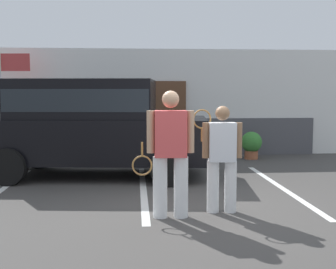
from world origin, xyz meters
TOP-DOWN VIEW (x-y plane):
  - ground_plane at (0.00, 0.00)m, footprint 40.00×40.00m
  - parking_stripe_1 at (-0.81, 1.50)m, footprint 0.12×4.40m
  - parking_stripe_2 at (1.79, 1.50)m, footprint 0.12×4.40m
  - house_frontage at (0.00, 6.03)m, footprint 9.95×0.40m
  - parked_suv at (-1.86, 2.91)m, footprint 4.77×2.55m
  - tennis_player_man at (-0.45, -0.28)m, footprint 0.92×0.29m
  - tennis_player_woman at (0.33, -0.06)m, footprint 0.73×0.27m
  - potted_plant_by_porch at (2.16, 5.04)m, footprint 0.56×0.56m
  - flag_pole at (-4.23, 5.26)m, footprint 0.80×0.09m

SIDE VIEW (x-z plane):
  - ground_plane at x=0.00m, z-range 0.00..0.00m
  - parking_stripe_1 at x=-0.81m, z-range 0.00..0.01m
  - parking_stripe_2 at x=1.79m, z-range 0.00..0.01m
  - potted_plant_by_porch at x=2.16m, z-range 0.04..0.78m
  - tennis_player_woman at x=0.33m, z-range 0.04..1.63m
  - tennis_player_man at x=-0.45m, z-range 0.03..1.84m
  - parked_suv at x=-1.86m, z-range 0.12..2.17m
  - house_frontage at x=0.00m, z-range -0.09..2.91m
  - flag_pole at x=-4.23m, z-range 0.56..3.39m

